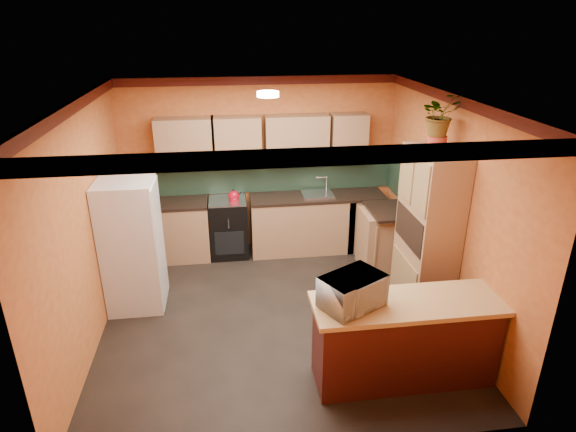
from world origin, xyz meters
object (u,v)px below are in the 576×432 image
at_px(base_cabinets_back, 269,226).
at_px(microwave, 352,291).
at_px(stove, 229,227).
at_px(breakfast_bar, 404,343).
at_px(fridge, 132,246).
at_px(pantry, 427,235).

distance_m(base_cabinets_back, microwave, 3.21).
xyz_separation_m(stove, microwave, (1.13, -3.11, 0.64)).
relative_size(breakfast_bar, microwave, 3.07).
xyz_separation_m(stove, fridge, (-1.21, -1.30, 0.39)).
distance_m(stove, fridge, 1.82).
xyz_separation_m(stove, breakfast_bar, (1.71, -3.11, -0.02)).
distance_m(base_cabinets_back, stove, 0.63).
relative_size(fridge, pantry, 0.81).
bearing_deg(breakfast_bar, stove, 118.78).
height_order(pantry, breakfast_bar, pantry).
relative_size(stove, fridge, 0.54).
bearing_deg(stove, breakfast_bar, -61.22).
bearing_deg(stove, microwave, -70.02).
bearing_deg(base_cabinets_back, stove, -180.00).
bearing_deg(pantry, base_cabinets_back, 132.76).
distance_m(fridge, pantry, 3.66).
xyz_separation_m(pantry, breakfast_bar, (-0.68, -1.20, -0.61)).
xyz_separation_m(stove, pantry, (2.39, -1.90, 0.59)).
distance_m(stove, breakfast_bar, 3.54).
relative_size(pantry, microwave, 3.59).
xyz_separation_m(fridge, pantry, (3.60, -0.61, 0.20)).
xyz_separation_m(base_cabinets_back, breakfast_bar, (1.08, -3.11, 0.00)).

